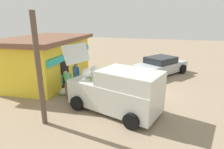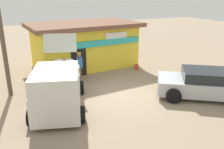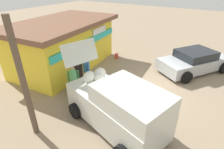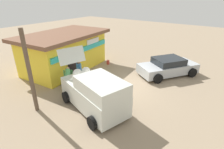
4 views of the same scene
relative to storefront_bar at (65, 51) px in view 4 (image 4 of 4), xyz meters
The scene contains 9 objects.
ground_plane 5.73m from the storefront_bar, 90.10° to the right, with size 60.00×60.00×0.00m, color gray.
storefront_bar is the anchor object (origin of this frame).
delivery_van 6.39m from the storefront_bar, 117.77° to the right, with size 3.00×4.66×2.83m.
parked_sedan 8.06m from the storefront_bar, 63.41° to the right, with size 4.62×3.96×1.32m.
vendor_standing 3.03m from the storefront_bar, 113.70° to the right, with size 0.45×0.53×1.63m.
customer_bending 3.62m from the storefront_bar, 128.69° to the right, with size 0.76×0.77×1.33m.
unloaded_banana_pile 3.46m from the storefront_bar, 129.55° to the right, with size 0.80×0.77×0.40m.
paint_bucket 3.76m from the storefront_bar, 38.45° to the right, with size 0.26×0.26×0.34m, color #BF3F33.
utility_pole 5.85m from the storefront_bar, 146.47° to the right, with size 0.20×0.20×4.26m, color brown.
Camera 4 is at (-8.87, -5.45, 5.57)m, focal length 28.53 mm.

